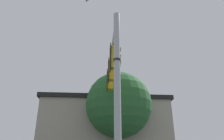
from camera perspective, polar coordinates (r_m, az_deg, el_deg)
The scene contains 8 objects.
signal_pole at distance 7.53m, azimuth 1.44°, elevation -9.46°, with size 0.24×0.24×7.73m, color #ADB2B7.
mast_arm at distance 11.10m, azimuth 0.05°, elevation 4.05°, with size 0.19×0.19×5.07m, color #ADB2B7.
traffic_light_nearest_pole at distance 9.65m, azimuth 0.69°, elevation 3.24°, with size 0.54×0.49×1.31m.
traffic_light_mid_inner at distance 10.93m, azimuth 0.08°, elevation -0.13°, with size 0.54×0.49×1.31m.
traffic_light_mid_outer at distance 12.25m, azimuth -0.39°, elevation -2.78°, with size 0.54×0.49×1.31m.
street_name_sign at distance 8.47m, azimuth 1.08°, elevation 1.48°, with size 1.37×0.28×0.22m.
bird_flying at distance 12.70m, azimuth -6.51°, elevation 17.76°, with size 0.32×0.21×0.08m.
tree_by_storefront at distance 14.47m, azimuth 1.75°, elevation -9.04°, with size 4.30×4.30×7.83m.
Camera 1 is at (7.26, -0.73, 2.02)m, focal length 34.97 mm.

